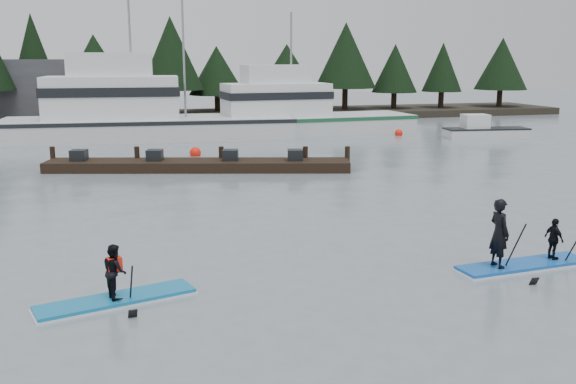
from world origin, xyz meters
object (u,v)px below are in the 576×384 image
object	(u,v)px
fishing_boat_medium	(295,124)
paddleboard_duo	(518,246)
fishing_boat_large	(140,126)
floating_dock	(198,165)
paddleboard_solo	(116,286)

from	to	relation	value
fishing_boat_medium	paddleboard_duo	size ratio (longest dim) A/B	4.40
fishing_boat_large	fishing_boat_medium	distance (m)	10.47
fishing_boat_large	paddleboard_duo	bearing A→B (deg)	-70.76
floating_dock	paddleboard_duo	bearing A→B (deg)	-55.62
paddleboard_solo	paddleboard_duo	bearing A→B (deg)	-17.30
fishing_boat_medium	paddleboard_solo	size ratio (longest dim) A/B	4.59
floating_dock	paddleboard_solo	world-z (taller)	paddleboard_solo
fishing_boat_large	floating_dock	size ratio (longest dim) A/B	1.33
fishing_boat_large	floating_dock	bearing A→B (deg)	-76.70
fishing_boat_large	paddleboard_solo	xyz separation A→B (m)	(-1.96, -28.88, -0.41)
floating_dock	paddleboard_solo	distance (m)	16.46
fishing_boat_large	floating_dock	xyz separation A→B (m)	(1.98, -12.91, -0.55)
fishing_boat_medium	floating_dock	world-z (taller)	fishing_boat_medium
fishing_boat_medium	paddleboard_duo	xyz separation A→B (m)	(-2.81, -29.26, -0.09)
floating_dock	fishing_boat_medium	bearing A→B (deg)	71.99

